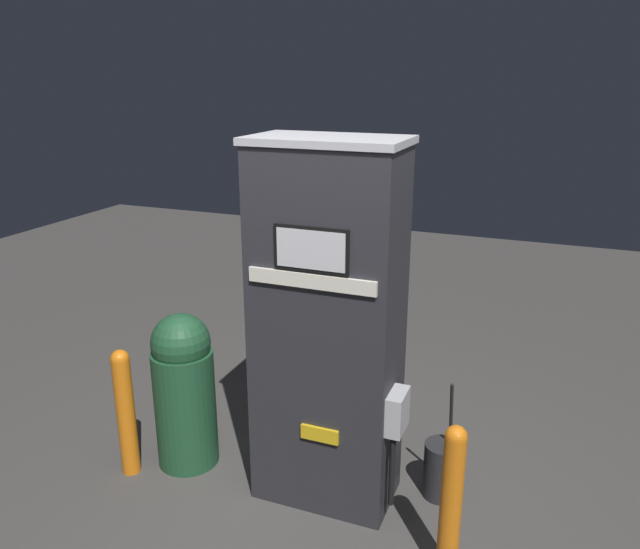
{
  "coord_description": "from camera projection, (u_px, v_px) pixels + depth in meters",
  "views": [
    {
      "loc": [
        1.17,
        -2.84,
        2.49
      ],
      "look_at": [
        0.0,
        0.12,
        1.45
      ],
      "focal_mm": 35.0,
      "sensor_mm": 36.0,
      "label": 1
    }
  ],
  "objects": [
    {
      "name": "gas_pump",
      "position": [
        328.0,
        330.0,
        3.56
      ],
      "size": [
        0.92,
        0.5,
        2.17
      ],
      "color": "#28282D",
      "rests_on": "ground_plane"
    },
    {
      "name": "safety_bollard",
      "position": [
        451.0,
        500.0,
        3.09
      ],
      "size": [
        0.11,
        0.11,
        0.88
      ],
      "color": "orange",
      "rests_on": "ground_plane"
    },
    {
      "name": "trash_bin",
      "position": [
        184.0,
        389.0,
        4.03
      ],
      "size": [
        0.4,
        0.4,
        1.05
      ],
      "color": "#1E4C2D",
      "rests_on": "ground_plane"
    },
    {
      "name": "ground_plane",
      "position": [
        313.0,
        513.0,
        3.69
      ],
      "size": [
        14.0,
        14.0,
        0.0
      ],
      "primitive_type": "plane",
      "color": "#423F3D"
    },
    {
      "name": "squeegee_bucket",
      "position": [
        442.0,
        469.0,
        3.8
      ],
      "size": [
        0.22,
        0.22,
        0.79
      ],
      "color": "#262628",
      "rests_on": "ground_plane"
    },
    {
      "name": "safety_bollard_far",
      "position": [
        125.0,
        409.0,
        3.95
      ],
      "size": [
        0.12,
        0.12,
        0.86
      ],
      "color": "orange",
      "rests_on": "ground_plane"
    }
  ]
}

